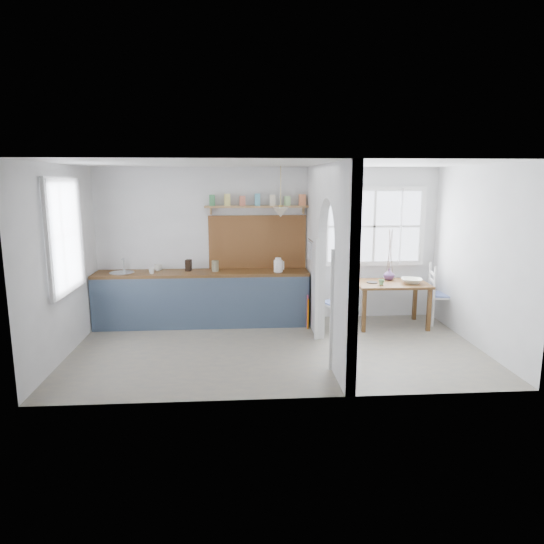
{
  "coord_description": "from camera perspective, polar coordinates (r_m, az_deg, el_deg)",
  "views": [
    {
      "loc": [
        -0.53,
        -6.59,
        2.38
      ],
      "look_at": [
        -0.04,
        0.48,
        1.04
      ],
      "focal_mm": 32.0,
      "sensor_mm": 36.0,
      "label": 1
    }
  ],
  "objects": [
    {
      "name": "utensil_rail",
      "position": [
        7.63,
        4.62,
        3.71
      ],
      "size": [
        0.02,
        0.5,
        0.02
      ],
      "primitive_type": "cylinder",
      "rotation": [
        1.57,
        0.0,
        0.0
      ],
      "color": "silver",
      "rests_on": "partition"
    },
    {
      "name": "pendant_lamp",
      "position": [
        7.79,
        1.02,
        7.06
      ],
      "size": [
        0.26,
        0.26,
        0.16
      ],
      "primitive_type": "cone",
      "color": "beige",
      "rests_on": "ceiling"
    },
    {
      "name": "mug_a",
      "position": [
        8.01,
        -13.97,
        0.12
      ],
      "size": [
        0.13,
        0.13,
        0.09
      ],
      "primitive_type": "imported",
      "rotation": [
        0.0,
        0.0,
        -0.31
      ],
      "color": "silver",
      "rests_on": "counter"
    },
    {
      "name": "kettle",
      "position": [
        7.93,
        0.73,
        0.85
      ],
      "size": [
        0.24,
        0.21,
        0.23
      ],
      "primitive_type": null,
      "rotation": [
        0.0,
        0.0,
        0.34
      ],
      "color": "white",
      "rests_on": "counter"
    },
    {
      "name": "plate",
      "position": [
        8.09,
        11.68,
        -1.2
      ],
      "size": [
        0.24,
        0.24,
        0.01
      ],
      "primitive_type": "cylinder",
      "rotation": [
        0.0,
        0.0,
        -0.43
      ],
      "color": "#2B2827",
      "rests_on": "dining_table"
    },
    {
      "name": "floor",
      "position": [
        7.03,
        0.57,
        -9.05
      ],
      "size": [
        5.8,
        3.2,
        0.01
      ],
      "primitive_type": "cube",
      "color": "gray",
      "rests_on": "ground"
    },
    {
      "name": "backsplash",
      "position": [
        8.24,
        -1.72,
        3.56
      ],
      "size": [
        1.65,
        0.03,
        0.9
      ],
      "primitive_type": "cube",
      "color": "brown",
      "rests_on": "walls"
    },
    {
      "name": "mug_b",
      "position": [
        8.25,
        -13.25,
        0.51
      ],
      "size": [
        0.18,
        0.18,
        0.11
      ],
      "primitive_type": "imported",
      "rotation": [
        0.0,
        0.0,
        -0.41
      ],
      "color": "silver",
      "rests_on": "counter"
    },
    {
      "name": "walls",
      "position": [
        6.7,
        0.59,
        1.46
      ],
      "size": [
        5.81,
        3.21,
        2.6
      ],
      "color": "silver",
      "rests_on": "floor"
    },
    {
      "name": "chair_left",
      "position": [
        7.95,
        7.52,
        -3.6
      ],
      "size": [
        0.5,
        0.5,
        0.85
      ],
      "primitive_type": null,
      "rotation": [
        0.0,
        0.0,
        -1.19
      ],
      "color": "silver",
      "rests_on": "floor"
    },
    {
      "name": "kitchen_window",
      "position": [
        7.03,
        -23.48,
        3.89
      ],
      "size": [
        0.1,
        1.16,
        1.5
      ],
      "primitive_type": null,
      "color": "white",
      "rests_on": "walls"
    },
    {
      "name": "dining_table",
      "position": [
        8.26,
        13.78,
        -3.7
      ],
      "size": [
        1.18,
        0.8,
        0.73
      ],
      "primitive_type": null,
      "rotation": [
        0.0,
        0.0,
        -0.02
      ],
      "color": "brown",
      "rests_on": "floor"
    },
    {
      "name": "table_cup",
      "position": [
        7.95,
        12.74,
        -1.18
      ],
      "size": [
        0.11,
        0.11,
        0.09
      ],
      "primitive_type": "imported",
      "rotation": [
        0.0,
        0.0,
        0.25
      ],
      "color": "#5E9E67",
      "rests_on": "dining_table"
    },
    {
      "name": "sink",
      "position": [
        8.25,
        -17.25,
        -0.15
      ],
      "size": [
        0.4,
        0.4,
        0.02
      ],
      "primitive_type": "cylinder",
      "color": "silver",
      "rests_on": "counter"
    },
    {
      "name": "counter",
      "position": [
        8.17,
        -8.12,
        -2.98
      ],
      "size": [
        3.5,
        0.6,
        0.9
      ],
      "color": "brown",
      "rests_on": "floor"
    },
    {
      "name": "nook_window",
      "position": [
        8.51,
        11.94,
        5.26
      ],
      "size": [
        1.76,
        0.1,
        1.3
      ],
      "primitive_type": null,
      "color": "white",
      "rests_on": "walls"
    },
    {
      "name": "jar",
      "position": [
        8.03,
        -6.69,
        0.71
      ],
      "size": [
        0.15,
        0.15,
        0.18
      ],
      "primitive_type": "cylinder",
      "rotation": [
        0.0,
        0.0,
        0.42
      ],
      "color": "#7D785C",
      "rests_on": "counter"
    },
    {
      "name": "chair_right",
      "position": [
        8.6,
        19.62,
        -2.5
      ],
      "size": [
        0.54,
        0.54,
        1.01
      ],
      "primitive_type": null,
      "rotation": [
        0.0,
        0.0,
        1.37
      ],
      "color": "silver",
      "rests_on": "floor"
    },
    {
      "name": "vase",
      "position": [
        8.37,
        13.6,
        -0.26
      ],
      "size": [
        0.19,
        0.19,
        0.19
      ],
      "primitive_type": "imported",
      "rotation": [
        0.0,
        0.0,
        0.03
      ],
      "color": "#4E315E",
      "rests_on": "dining_table"
    },
    {
      "name": "shelf",
      "position": [
        8.1,
        -1.72,
        8.06
      ],
      "size": [
        1.75,
        0.2,
        0.21
      ],
      "color": "#B17F4D",
      "rests_on": "walls"
    },
    {
      "name": "towel_orange",
      "position": [
        7.89,
        4.25,
        -4.95
      ],
      "size": [
        0.02,
        0.03,
        0.5
      ],
      "primitive_type": "cube",
      "color": "#D66602",
      "rests_on": "counter"
    },
    {
      "name": "partition",
      "position": [
        6.83,
        6.42,
        2.85
      ],
      "size": [
        0.12,
        3.2,
        2.6
      ],
      "color": "silver",
      "rests_on": "floor"
    },
    {
      "name": "knife_block",
      "position": [
        8.14,
        -9.8,
        0.78
      ],
      "size": [
        0.1,
        0.13,
        0.19
      ],
      "primitive_type": "cube",
      "rotation": [
        0.0,
        0.0,
        -0.18
      ],
      "color": "black",
      "rests_on": "counter"
    },
    {
      "name": "bowl",
      "position": [
        8.19,
        16.11,
        -1.01
      ],
      "size": [
        0.41,
        0.41,
        0.08
      ],
      "primitive_type": "imported",
      "rotation": [
        0.0,
        0.0,
        -0.26
      ],
      "color": "white",
      "rests_on": "dining_table"
    },
    {
      "name": "towel_magenta",
      "position": [
        7.94,
        4.19,
        -4.67
      ],
      "size": [
        0.02,
        0.03,
        0.55
      ],
      "primitive_type": "cube",
      "color": "#D63F71",
      "rests_on": "counter"
    },
    {
      "name": "ceiling",
      "position": [
        6.62,
        0.61,
        12.65
      ],
      "size": [
        5.8,
        3.2,
        0.01
      ],
      "primitive_type": "cube",
      "color": "silver",
      "rests_on": "walls"
    }
  ]
}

